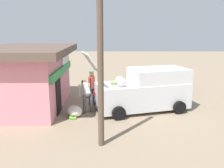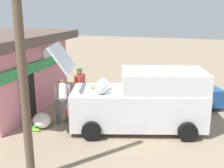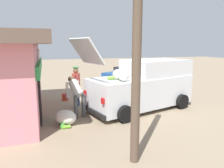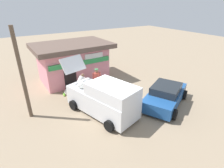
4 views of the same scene
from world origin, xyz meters
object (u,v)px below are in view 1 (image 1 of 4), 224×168
Objects in this scene: delivery_van at (146,90)px; paint_bucket at (87,94)px; parked_sedan at (155,81)px; unloaded_banana_pile at (75,111)px; vendor_standing at (92,85)px; storefront_bar at (29,76)px; customer_bending at (86,93)px.

paint_bucket is (2.18, 3.11, -0.82)m from delivery_van.
parked_sedan is 4.51× the size of unloaded_banana_pile.
vendor_standing reaches higher than unloaded_banana_pile.
delivery_van reaches higher than vendor_standing.
parked_sedan reaches higher than paint_bucket.
parked_sedan is at bearing -42.59° from unloaded_banana_pile.
unloaded_banana_pile is (-1.33, -2.42, -1.35)m from storefront_bar.
unloaded_banana_pile is (-0.70, 0.46, -0.67)m from customer_bending.
vendor_standing is 2.15m from unloaded_banana_pile.
parked_sedan is at bearing -52.86° from vendor_standing.
customer_bending reaches higher than unloaded_banana_pile.
storefront_bar is 6.24× the size of unloaded_banana_pile.
delivery_van is (-0.36, -5.73, -0.59)m from storefront_bar.
parked_sedan is 5.70m from customer_bending.
delivery_van reaches higher than customer_bending.
vendor_standing is at bearing 127.14° from parked_sedan.
delivery_van is at bearing -125.05° from paint_bucket.
customer_bending is at bearing -173.79° from paint_bucket.
delivery_van is at bearing -109.31° from vendor_standing.
delivery_van is at bearing 163.91° from parked_sedan.
parked_sedan is (3.46, -6.83, -0.97)m from storefront_bar.
vendor_standing is (0.95, 2.70, 0.01)m from delivery_van.
paint_bucket is (-1.65, 4.21, -0.45)m from parked_sedan.
unloaded_banana_pile reaches higher than paint_bucket.
unloaded_banana_pile is at bearing 106.34° from delivery_van.
customer_bending reaches higher than paint_bucket.
customer_bending is at bearing 95.45° from delivery_van.
paint_bucket is (1.82, -2.62, -1.41)m from storefront_bar.
paint_bucket is at bearing 111.34° from parked_sedan.
storefront_bar is 1.15× the size of delivery_van.
vendor_standing reaches higher than parked_sedan.
vendor_standing is at bearing -17.56° from unloaded_banana_pile.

